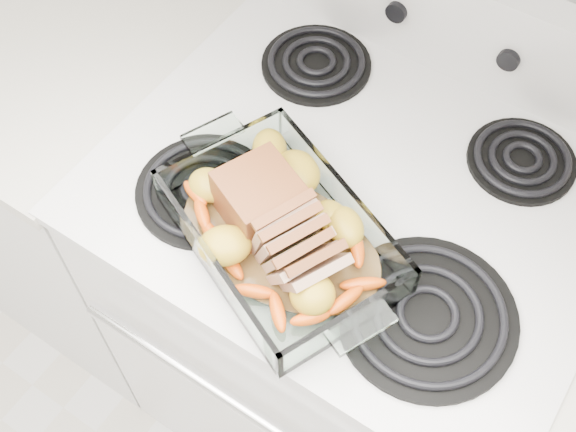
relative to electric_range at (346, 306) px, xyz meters
The scene contains 5 objects.
electric_range is the anchor object (origin of this frame).
counter_left 0.67m from the electric_range, behind, with size 0.58×0.68×0.93m.
baking_dish 0.51m from the electric_range, 102.44° to the right, with size 0.34×0.22×0.07m.
pork_roast 0.54m from the electric_range, 108.65° to the right, with size 0.21×0.10×0.08m.
roast_vegetables 0.51m from the electric_range, 107.36° to the right, with size 0.38×0.21×0.05m.
Camera 1 is at (0.27, 1.04, 1.84)m, focal length 45.00 mm.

